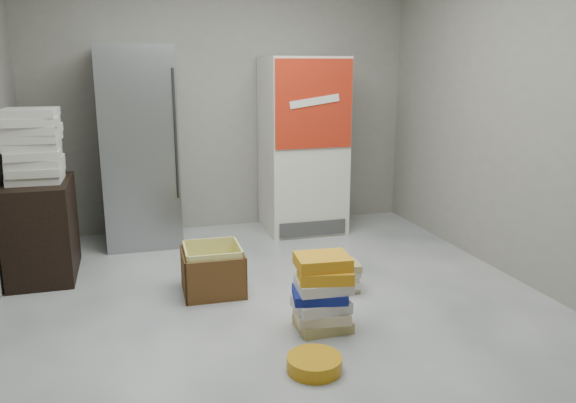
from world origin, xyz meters
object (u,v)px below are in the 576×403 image
at_px(steel_fridge, 139,147).
at_px(wood_shelf, 42,229).
at_px(cardboard_box, 213,273).
at_px(phonebook_stack_main, 322,293).
at_px(coke_cooler, 303,145).

height_order(steel_fridge, wood_shelf, steel_fridge).
bearing_deg(steel_fridge, cardboard_box, -72.59).
xyz_separation_m(wood_shelf, phonebook_stack_main, (1.89, -1.58, -0.15)).
xyz_separation_m(steel_fridge, wood_shelf, (-0.83, -0.73, -0.55)).
relative_size(coke_cooler, phonebook_stack_main, 3.54).
bearing_deg(steel_fridge, phonebook_stack_main, -65.27).
relative_size(wood_shelf, phonebook_stack_main, 1.57).
distance_m(wood_shelf, phonebook_stack_main, 2.47).
bearing_deg(phonebook_stack_main, wood_shelf, 145.59).
distance_m(coke_cooler, cardboard_box, 2.03).
xyz_separation_m(coke_cooler, phonebook_stack_main, (-0.59, -2.30, -0.65)).
height_order(coke_cooler, wood_shelf, coke_cooler).
bearing_deg(wood_shelf, coke_cooler, 16.28).
distance_m(coke_cooler, wood_shelf, 2.63).
distance_m(phonebook_stack_main, cardboard_box, 1.03).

